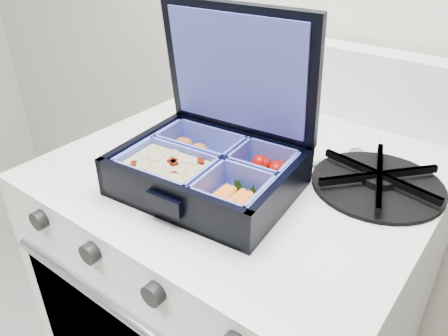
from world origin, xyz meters
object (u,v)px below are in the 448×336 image
Objects in this scene: stove at (248,332)px; bento_box at (208,171)px; fork at (317,164)px; burner_grate at (379,178)px.

stove is 0.48m from bento_box.
fork is at bearing 53.12° from bento_box.
stove is at bearing -129.30° from fork.
stove is 5.42× the size of fork.
burner_grate is at bearing 11.36° from stove.
burner_grate is 0.10m from fork.
fork is (0.09, 0.04, 0.44)m from stove.
bento_box is 0.19m from fork.
bento_box reaches higher than burner_grate.
fork is (0.10, 0.16, -0.03)m from bento_box.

